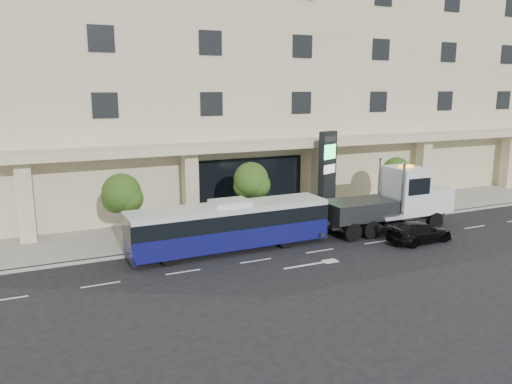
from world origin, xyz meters
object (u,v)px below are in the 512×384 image
Objects in this scene: black_sedan at (420,232)px; signage_pylon at (327,173)px; tow_truck at (393,201)px; city_bus at (230,225)px.

signage_pylon reaches higher than black_sedan.
signage_pylon is at bearing 117.26° from tow_truck.
tow_truck is 5.12m from signage_pylon.
city_bus reaches higher than black_sedan.
black_sedan is (-0.26, -2.83, -1.27)m from tow_truck.
tow_truck is 3.11m from black_sedan.
signage_pylon is (8.92, 3.98, 1.71)m from city_bus.
city_bus is 9.91m from signage_pylon.
tow_truck is (11.14, -0.45, 0.41)m from city_bus.
signage_pylon is at bearing 11.67° from black_sedan.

